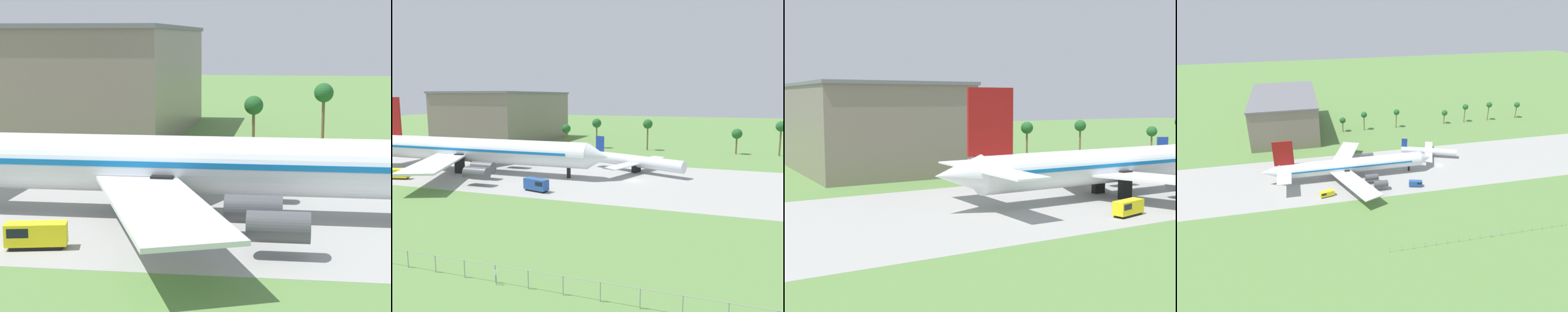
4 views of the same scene
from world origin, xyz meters
TOP-DOWN VIEW (x-y plane):
  - ground_plane at (0.00, 0.00)m, footprint 600.00×600.00m
  - taxiway_strip at (0.00, 0.00)m, footprint 320.00×44.00m
  - jet_airliner at (-44.15, -1.90)m, footprint 76.45×58.09m
  - regional_aircraft at (-1.82, 10.72)m, footprint 26.92×24.57m
  - baggage_tug at (-56.33, -16.48)m, footprint 6.09×3.15m
  - fuel_truck at (-17.85, -16.66)m, footprint 5.91×3.32m
  - perimeter_fence at (0.00, -55.00)m, footprint 80.10×0.10m
  - no_stopping_sign at (-3.71, -55.31)m, footprint 0.44×0.08m
  - terminal_building at (-72.34, 64.00)m, footprint 36.72×61.20m
  - palm_tree_row at (17.77, 54.17)m, footprint 118.79×3.60m

SIDE VIEW (x-z plane):
  - ground_plane at x=0.00m, z-range 0.00..0.00m
  - taxiway_strip at x=0.00m, z-range 0.00..0.02m
  - no_stopping_sign at x=-3.71m, z-range 0.21..1.89m
  - baggage_tug at x=-56.33m, z-range 0.10..2.63m
  - perimeter_fence at x=0.00m, z-range 0.40..2.50m
  - fuel_truck at x=-17.85m, z-range 0.10..2.86m
  - regional_aircraft at x=-1.82m, z-range -1.53..7.45m
  - jet_airliner at x=-44.15m, z-range -4.23..15.80m
  - palm_tree_row at x=17.77m, z-range 2.75..14.98m
  - terminal_building at x=-72.34m, z-range 0.02..22.17m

